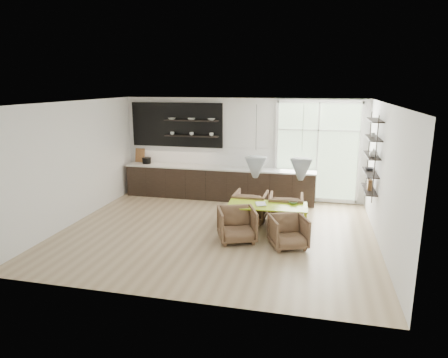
{
  "coord_description": "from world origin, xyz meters",
  "views": [
    {
      "loc": [
        2.12,
        -8.29,
        3.3
      ],
      "look_at": [
        0.04,
        0.6,
        1.11
      ],
      "focal_mm": 32.0,
      "sensor_mm": 36.0,
      "label": 1
    }
  ],
  "objects_px": {
    "dining_table": "(267,207)",
    "armchair_front_right": "(288,232)",
    "armchair_back_left": "(251,206)",
    "armchair_front_left": "(237,225)",
    "wire_stool": "(229,214)",
    "armchair_back_right": "(286,209)"
  },
  "relations": [
    {
      "from": "armchair_front_left",
      "to": "armchair_back_right",
      "type": "bearing_deg",
      "value": 33.13
    },
    {
      "from": "dining_table",
      "to": "wire_stool",
      "type": "relative_size",
      "value": 4.17
    },
    {
      "from": "armchair_front_left",
      "to": "armchair_front_right",
      "type": "height_order",
      "value": "armchair_front_left"
    },
    {
      "from": "armchair_back_left",
      "to": "armchair_back_right",
      "type": "height_order",
      "value": "armchair_back_right"
    },
    {
      "from": "armchair_back_right",
      "to": "armchair_front_right",
      "type": "height_order",
      "value": "armchair_back_right"
    },
    {
      "from": "armchair_back_left",
      "to": "armchair_front_right",
      "type": "height_order",
      "value": "armchair_back_left"
    },
    {
      "from": "armchair_front_left",
      "to": "dining_table",
      "type": "bearing_deg",
      "value": 28.21
    },
    {
      "from": "dining_table",
      "to": "wire_stool",
      "type": "bearing_deg",
      "value": 162.43
    },
    {
      "from": "armchair_front_left",
      "to": "wire_stool",
      "type": "xyz_separation_m",
      "value": [
        -0.38,
        0.89,
        -0.08
      ]
    },
    {
      "from": "dining_table",
      "to": "armchair_back_right",
      "type": "relative_size",
      "value": 2.23
    },
    {
      "from": "dining_table",
      "to": "armchair_front_right",
      "type": "xyz_separation_m",
      "value": [
        0.53,
        -0.75,
        -0.27
      ]
    },
    {
      "from": "armchair_back_left",
      "to": "armchair_front_right",
      "type": "relative_size",
      "value": 1.1
    },
    {
      "from": "dining_table",
      "to": "armchair_front_left",
      "type": "height_order",
      "value": "armchair_front_left"
    },
    {
      "from": "armchair_back_left",
      "to": "armchair_front_right",
      "type": "bearing_deg",
      "value": 126.68
    },
    {
      "from": "armchair_back_left",
      "to": "armchair_front_left",
      "type": "bearing_deg",
      "value": 89.15
    },
    {
      "from": "armchair_back_left",
      "to": "wire_stool",
      "type": "height_order",
      "value": "armchair_back_left"
    },
    {
      "from": "dining_table",
      "to": "armchair_back_right",
      "type": "distance_m",
      "value": 0.78
    },
    {
      "from": "dining_table",
      "to": "armchair_back_right",
      "type": "bearing_deg",
      "value": 56.79
    },
    {
      "from": "armchair_back_left",
      "to": "wire_stool",
      "type": "bearing_deg",
      "value": 49.83
    },
    {
      "from": "armchair_back_left",
      "to": "armchair_back_right",
      "type": "relative_size",
      "value": 0.99
    },
    {
      "from": "armchair_back_left",
      "to": "armchair_front_left",
      "type": "distance_m",
      "value": 1.38
    },
    {
      "from": "armchair_back_right",
      "to": "dining_table",
      "type": "bearing_deg",
      "value": 57.15
    }
  ]
}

